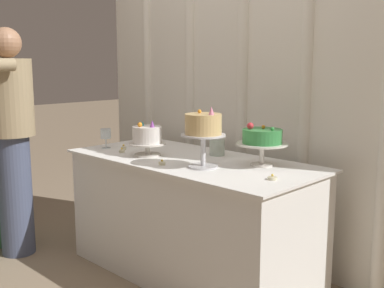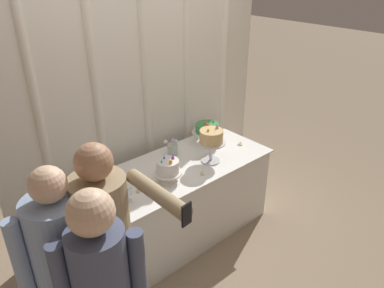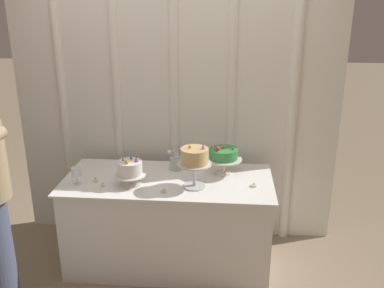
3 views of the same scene
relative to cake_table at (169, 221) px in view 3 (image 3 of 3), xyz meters
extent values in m
plane|color=gray|center=(0.00, -0.10, -0.39)|extent=(24.00, 24.00, 0.00)
cube|color=white|center=(0.00, 0.54, 0.96)|extent=(2.87, 0.04, 2.70)
cylinder|color=white|center=(-1.02, 0.51, 0.96)|extent=(0.07, 0.07, 2.70)
cylinder|color=white|center=(-0.52, 0.51, 0.96)|extent=(0.08, 0.08, 2.70)
cylinder|color=white|center=(-0.01, 0.51, 0.96)|extent=(0.08, 0.08, 2.70)
cylinder|color=white|center=(0.49, 0.51, 0.96)|extent=(0.08, 0.08, 2.70)
cylinder|color=white|center=(1.02, 0.51, 0.96)|extent=(0.09, 0.09, 2.70)
cube|color=white|center=(0.00, 0.00, -0.01)|extent=(1.63, 0.72, 0.76)
cube|color=white|center=(0.00, 0.00, 0.38)|extent=(1.68, 0.77, 0.01)
cylinder|color=silver|center=(-0.28, -0.13, 0.39)|extent=(0.17, 0.17, 0.01)
cylinder|color=silver|center=(-0.28, -0.13, 0.43)|extent=(0.03, 0.03, 0.06)
cylinder|color=silver|center=(-0.28, -0.13, 0.47)|extent=(0.24, 0.24, 0.01)
cylinder|color=white|center=(-0.28, -0.13, 0.52)|extent=(0.19, 0.19, 0.11)
cone|color=purple|center=(-0.22, -0.13, 0.60)|extent=(0.03, 0.03, 0.05)
cone|color=blue|center=(-0.27, -0.08, 0.59)|extent=(0.02, 0.02, 0.03)
cone|color=#2DB2B7|center=(-0.33, -0.12, 0.59)|extent=(0.02, 0.02, 0.03)
sphere|color=orange|center=(-0.28, -0.18, 0.59)|extent=(0.03, 0.03, 0.03)
cylinder|color=silver|center=(0.22, -0.13, 0.39)|extent=(0.18, 0.18, 0.01)
cylinder|color=silver|center=(0.22, -0.13, 0.48)|extent=(0.03, 0.03, 0.17)
cylinder|color=silver|center=(0.22, -0.13, 0.58)|extent=(0.26, 0.26, 0.01)
cylinder|color=#DBB775|center=(0.22, -0.13, 0.64)|extent=(0.21, 0.21, 0.12)
cone|color=pink|center=(0.29, -0.13, 0.72)|extent=(0.03, 0.03, 0.05)
sphere|color=orange|center=(0.19, -0.12, 0.71)|extent=(0.02, 0.02, 0.02)
cylinder|color=silver|center=(0.44, 0.15, 0.39)|extent=(0.13, 0.13, 0.01)
cylinder|color=silver|center=(0.44, 0.15, 0.45)|extent=(0.03, 0.03, 0.11)
cylinder|color=silver|center=(0.44, 0.15, 0.52)|extent=(0.30, 0.30, 0.01)
cylinder|color=#388E47|center=(0.44, 0.15, 0.56)|extent=(0.23, 0.23, 0.08)
sphere|color=green|center=(0.51, 0.14, 0.62)|extent=(0.02, 0.02, 0.02)
sphere|color=orange|center=(0.43, 0.16, 0.62)|extent=(0.02, 0.02, 0.02)
sphere|color=#DB333D|center=(0.39, 0.10, 0.62)|extent=(0.04, 0.04, 0.04)
cylinder|color=silver|center=(-0.69, -0.16, 0.39)|extent=(0.06, 0.06, 0.00)
cylinder|color=silver|center=(-0.69, -0.16, 0.42)|extent=(0.01, 0.01, 0.07)
cylinder|color=silver|center=(-0.69, -0.16, 0.49)|extent=(0.07, 0.07, 0.07)
cylinder|color=#B2C1B2|center=(0.04, 0.20, 0.44)|extent=(0.10, 0.10, 0.11)
sphere|color=#CC9EC6|center=(0.03, 0.18, 0.55)|extent=(0.04, 0.04, 0.04)
sphere|color=silver|center=(0.05, 0.16, 0.54)|extent=(0.04, 0.04, 0.04)
sphere|color=white|center=(0.09, 0.22, 0.51)|extent=(0.03, 0.03, 0.03)
sphere|color=white|center=(-0.02, 0.23, 0.53)|extent=(0.04, 0.04, 0.04)
cylinder|color=beige|center=(-0.56, -0.10, 0.40)|extent=(0.04, 0.04, 0.02)
sphere|color=#F9CC4C|center=(-0.56, -0.10, 0.42)|extent=(0.01, 0.01, 0.01)
cylinder|color=beige|center=(-0.48, -0.18, 0.39)|extent=(0.04, 0.04, 0.02)
sphere|color=#F9CC4C|center=(-0.48, -0.18, 0.41)|extent=(0.01, 0.01, 0.01)
cylinder|color=beige|center=(0.00, -0.25, 0.39)|extent=(0.04, 0.04, 0.02)
sphere|color=#F9CC4C|center=(0.00, -0.25, 0.41)|extent=(0.01, 0.01, 0.01)
cylinder|color=beige|center=(0.68, -0.09, 0.39)|extent=(0.05, 0.05, 0.01)
sphere|color=#F9CC4C|center=(0.68, -0.09, 0.41)|extent=(0.01, 0.01, 0.01)
camera|label=1|loc=(2.08, -2.11, 1.00)|focal=44.78mm
camera|label=2|loc=(-1.88, -2.23, 2.09)|focal=34.56mm
camera|label=3|loc=(0.46, -3.09, 1.78)|focal=39.68mm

